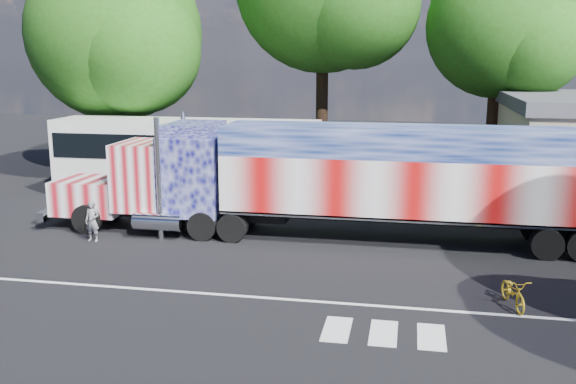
% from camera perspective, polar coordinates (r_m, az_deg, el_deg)
% --- Properties ---
extents(ground, '(100.00, 100.00, 0.00)m').
position_cam_1_polar(ground, '(21.89, -1.50, -6.49)').
color(ground, black).
extents(lane_markings, '(30.00, 2.67, 0.01)m').
position_cam_1_polar(lane_markings, '(18.11, 1.26, -10.52)').
color(lane_markings, silver).
rests_on(lane_markings, ground).
extents(semi_truck, '(22.06, 3.48, 4.70)m').
position_cam_1_polar(semi_truck, '(24.45, 4.77, 1.32)').
color(semi_truck, black).
rests_on(semi_truck, ground).
extents(coach_bus, '(13.23, 3.08, 3.85)m').
position_cam_1_polar(coach_bus, '(32.37, -9.02, 3.08)').
color(coach_bus, silver).
rests_on(coach_bus, ground).
extents(woman, '(0.60, 0.42, 1.58)m').
position_cam_1_polar(woman, '(25.51, -17.01, -2.48)').
color(woman, slate).
rests_on(woman, ground).
extents(bicycle, '(0.95, 1.79, 0.90)m').
position_cam_1_polar(bicycle, '(19.30, 19.39, -8.37)').
color(bicycle, gold).
rests_on(bicycle, ground).
extents(tree_nw_a, '(10.20, 9.71, 12.99)m').
position_cam_1_polar(tree_nw_a, '(38.11, -14.93, 13.35)').
color(tree_nw_a, black).
rests_on(tree_nw_a, ground).
extents(tree_ne_a, '(7.96, 7.58, 12.27)m').
position_cam_1_polar(tree_ne_a, '(36.41, 18.47, 13.75)').
color(tree_ne_a, black).
rests_on(tree_ne_a, ground).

